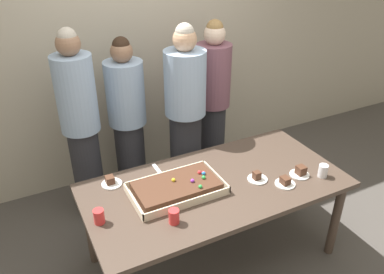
# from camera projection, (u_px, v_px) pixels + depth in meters

# --- Properties ---
(ground_plane) EXTENTS (12.00, 12.00, 0.00)m
(ground_plane) POSITION_uv_depth(u_px,v_px,m) (213.00, 255.00, 3.21)
(ground_plane) COLOR #4C4742
(interior_back_panel) EXTENTS (8.00, 0.12, 3.00)m
(interior_back_panel) POSITION_uv_depth(u_px,v_px,m) (135.00, 32.00, 3.72)
(interior_back_panel) COLOR #B2A893
(interior_back_panel) RESTS_ON ground_plane
(party_table) EXTENTS (1.93, 0.96, 0.73)m
(party_table) POSITION_uv_depth(u_px,v_px,m) (215.00, 192.00, 2.89)
(party_table) COLOR #47382D
(party_table) RESTS_ON ground_plane
(sheet_cake) EXTENTS (0.66, 0.39, 0.10)m
(sheet_cake) POSITION_uv_depth(u_px,v_px,m) (177.00, 188.00, 2.74)
(sheet_cake) COLOR beige
(sheet_cake) RESTS_ON party_table
(plated_slice_near_left) EXTENTS (0.15, 0.15, 0.08)m
(plated_slice_near_left) POSITION_uv_depth(u_px,v_px,m) (300.00, 172.00, 2.93)
(plated_slice_near_left) COLOR white
(plated_slice_near_left) RESTS_ON party_table
(plated_slice_near_right) EXTENTS (0.15, 0.15, 0.06)m
(plated_slice_near_right) POSITION_uv_depth(u_px,v_px,m) (285.00, 182.00, 2.83)
(plated_slice_near_right) COLOR white
(plated_slice_near_right) RESTS_ON party_table
(plated_slice_far_left) EXTENTS (0.15, 0.15, 0.07)m
(plated_slice_far_left) POSITION_uv_depth(u_px,v_px,m) (257.00, 178.00, 2.88)
(plated_slice_far_left) COLOR white
(plated_slice_far_left) RESTS_ON party_table
(plated_slice_far_right) EXTENTS (0.15, 0.15, 0.07)m
(plated_slice_far_right) POSITION_uv_depth(u_px,v_px,m) (111.00, 182.00, 2.83)
(plated_slice_far_right) COLOR white
(plated_slice_far_right) RESTS_ON party_table
(drink_cup_nearest) EXTENTS (0.07, 0.07, 0.10)m
(drink_cup_nearest) POSITION_uv_depth(u_px,v_px,m) (323.00, 171.00, 2.91)
(drink_cup_nearest) COLOR white
(drink_cup_nearest) RESTS_ON party_table
(drink_cup_middle) EXTENTS (0.07, 0.07, 0.10)m
(drink_cup_middle) POSITION_uv_depth(u_px,v_px,m) (99.00, 216.00, 2.46)
(drink_cup_middle) COLOR red
(drink_cup_middle) RESTS_ON party_table
(drink_cup_far_end) EXTENTS (0.07, 0.07, 0.10)m
(drink_cup_far_end) POSITION_uv_depth(u_px,v_px,m) (174.00, 216.00, 2.46)
(drink_cup_far_end) COLOR red
(drink_cup_far_end) RESTS_ON party_table
(cake_server_utensil) EXTENTS (0.03, 0.20, 0.01)m
(cake_server_utensil) POSITION_uv_depth(u_px,v_px,m) (158.00, 170.00, 2.99)
(cake_server_utensil) COLOR silver
(cake_server_utensil) RESTS_ON party_table
(person_serving_front) EXTENTS (0.34, 0.34, 1.66)m
(person_serving_front) POSITION_uv_depth(u_px,v_px,m) (213.00, 101.00, 3.86)
(person_serving_front) COLOR #28282D
(person_serving_front) RESTS_ON ground_plane
(person_green_shirt_behind) EXTENTS (0.35, 0.35, 1.60)m
(person_green_shirt_behind) POSITION_uv_depth(u_px,v_px,m) (128.00, 120.00, 3.56)
(person_green_shirt_behind) COLOR #28282D
(person_green_shirt_behind) RESTS_ON ground_plane
(person_striped_tie_right) EXTENTS (0.32, 0.32, 1.74)m
(person_striped_tie_right) POSITION_uv_depth(u_px,v_px,m) (81.00, 127.00, 3.26)
(person_striped_tie_right) COLOR #28282D
(person_striped_tie_right) RESTS_ON ground_plane
(person_far_right_suit) EXTENTS (0.37, 0.37, 1.72)m
(person_far_right_suit) POSITION_uv_depth(u_px,v_px,m) (185.00, 117.00, 3.49)
(person_far_right_suit) COLOR #28282D
(person_far_right_suit) RESTS_ON ground_plane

